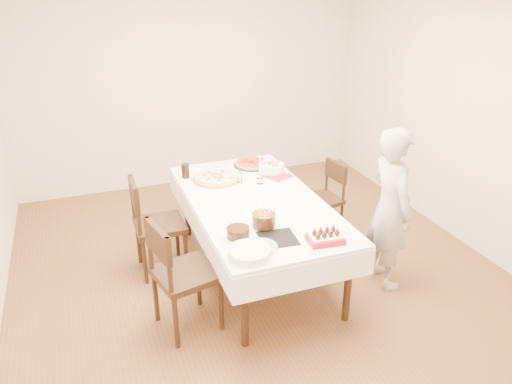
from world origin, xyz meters
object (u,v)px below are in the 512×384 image
object	(u,v)px
dining_table	(256,237)
birthday_cake	(264,216)
chair_left_savory	(160,225)
cola_glass	(185,171)
pasta_bowl	(271,168)
layer_cake	(238,233)
strawberry_box	(325,238)
chair_left_dessert	(186,274)
taper_candle	(260,169)
pizza_white	(217,178)
chair_right_savory	(321,200)
pizza_pepperoni	(252,163)
person	(390,209)

from	to	relation	value
dining_table	birthday_cake	bearing A→B (deg)	-103.12
chair_left_savory	cola_glass	size ratio (longest dim) A/B	6.49
dining_table	pasta_bowl	bearing A→B (deg)	56.57
layer_cake	strawberry_box	world-z (taller)	layer_cake
chair_left_dessert	pasta_bowl	xyz separation A→B (m)	(1.17, 1.13, 0.31)
pasta_bowl	taper_candle	world-z (taller)	taper_candle
pizza_white	chair_right_savory	bearing A→B (deg)	-5.83
chair_left_savory	layer_cake	size ratio (longest dim) A/B	4.22
cola_glass	chair_left_dessert	bearing A→B (deg)	-103.62
chair_left_savory	pizza_pepperoni	size ratio (longest dim) A/B	2.50
chair_left_dessert	pizza_pepperoni	size ratio (longest dim) A/B	2.56
chair_right_savory	strawberry_box	size ratio (longest dim) A/B	2.99
person	taper_candle	distance (m)	1.27
pizza_pepperoni	layer_cake	world-z (taller)	layer_cake
chair_right_savory	dining_table	bearing A→B (deg)	-161.17
pasta_bowl	dining_table	bearing A→B (deg)	-123.43
pizza_white	layer_cake	bearing A→B (deg)	-98.27
pasta_bowl	chair_left_savory	bearing A→B (deg)	-169.32
dining_table	chair_left_savory	size ratio (longest dim) A/B	2.25
dining_table	chair_left_savory	bearing A→B (deg)	157.10
pizza_pepperoni	pasta_bowl	distance (m)	0.28
layer_cake	taper_candle	bearing A→B (deg)	60.21
dining_table	cola_glass	size ratio (longest dim) A/B	14.59
cola_glass	chair_left_savory	bearing A→B (deg)	-132.26
chair_right_savory	layer_cake	size ratio (longest dim) A/B	3.57
pizza_white	pizza_pepperoni	bearing A→B (deg)	29.04
person	dining_table	bearing A→B (deg)	64.83
chair_left_dessert	strawberry_box	distance (m)	1.12
pizza_pepperoni	layer_cake	size ratio (longest dim) A/B	1.69
dining_table	chair_left_savory	xyz separation A→B (m)	(-0.83, 0.35, 0.10)
chair_right_savory	taper_candle	world-z (taller)	taper_candle
chair_left_dessert	dining_table	bearing A→B (deg)	-157.66
pizza_pepperoni	chair_left_dessert	bearing A→B (deg)	-127.23
pizza_pepperoni	strawberry_box	bearing A→B (deg)	-90.73
chair_left_savory	taper_candle	world-z (taller)	taper_candle
person	birthday_cake	world-z (taller)	person
chair_right_savory	chair_left_savory	xyz separation A→B (m)	(-1.75, -0.11, 0.07)
pizza_white	pizza_pepperoni	xyz separation A→B (m)	(0.46, 0.26, 0.00)
taper_candle	cola_glass	size ratio (longest dim) A/B	2.08
cola_glass	birthday_cake	xyz separation A→B (m)	(0.36, -1.23, 0.03)
dining_table	chair_right_savory	world-z (taller)	chair_right_savory
layer_cake	chair_left_savory	bearing A→B (deg)	116.03
chair_left_savory	strawberry_box	size ratio (longest dim) A/B	3.53
person	cola_glass	world-z (taller)	person
taper_candle	birthday_cake	bearing A→B (deg)	-108.75
chair_left_savory	layer_cake	world-z (taller)	chair_left_savory
layer_cake	pizza_white	bearing A→B (deg)	81.73
taper_candle	cola_glass	world-z (taller)	taper_candle
chair_left_savory	birthday_cake	xyz separation A→B (m)	(0.72, -0.84, 0.37)
layer_cake	person	bearing A→B (deg)	1.67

